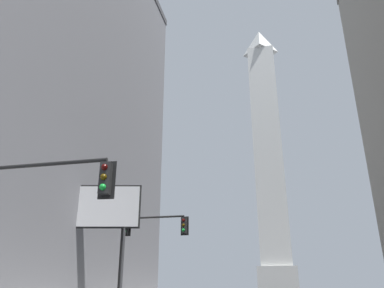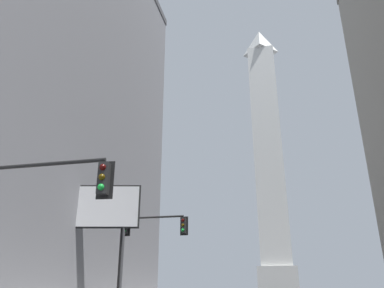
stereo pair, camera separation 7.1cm
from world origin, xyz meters
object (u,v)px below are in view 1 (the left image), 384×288
Objects in this scene: obelisk at (268,151)px; traffic_light_near_left at (13,199)px; billboard_sign at (95,209)px; traffic_light_mid_left at (143,237)px.

traffic_light_near_left is (-8.05, -77.74, -28.75)m from obelisk.
billboard_sign is at bearing 106.25° from traffic_light_near_left.
traffic_light_near_left is 14.81m from billboard_sign.
traffic_light_mid_left is (-0.55, 14.77, 0.52)m from traffic_light_near_left.
traffic_light_near_left is 14.79m from traffic_light_mid_left.
traffic_light_near_left is 0.92× the size of traffic_light_mid_left.
obelisk is at bearing 79.22° from billboard_sign.
billboard_sign reaches higher than traffic_light_mid_left.
obelisk reaches higher than billboard_sign.
traffic_light_near_left is 0.67× the size of billboard_sign.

